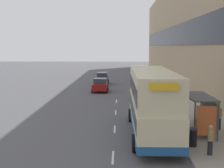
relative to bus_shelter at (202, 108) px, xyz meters
name	(u,v)px	position (x,y,z in m)	size (l,w,h in m)	color
pavement	(160,85)	(0.73, 26.60, -1.81)	(5.00, 93.00, 0.14)	#A39E93
terrace_facade	(189,29)	(4.72, 26.60, 6.52)	(3.10, 93.00, 16.81)	tan
lane_mark_1	(113,157)	(-5.77, -4.22, -1.87)	(0.12, 2.00, 0.01)	silver
lane_mark_2	(115,129)	(-5.77, 1.44, -1.87)	(0.12, 2.00, 0.01)	silver
lane_mark_3	(116,112)	(-5.77, 7.11, -1.87)	(0.12, 2.00, 0.01)	silver
lane_mark_4	(116,101)	(-5.77, 12.77, -1.87)	(0.12, 2.00, 0.01)	silver
bus_shelter	(202,108)	(0.00, 0.00, 0.00)	(1.60, 4.20, 2.48)	#4C4C51
double_decker_bus_near	(152,101)	(-3.30, 0.07, 0.41)	(2.85, 10.88, 4.30)	beige
car_0	(102,78)	(-8.14, 27.76, -0.98)	(1.97, 4.60, 1.82)	#4C5156
car_1	(144,92)	(-2.72, 13.74, -1.00)	(2.05, 3.82, 1.77)	navy
car_2	(100,85)	(-7.96, 19.91, -1.02)	(2.07, 3.90, 1.72)	maroon
pedestrian_at_shelter	(210,140)	(-0.62, -4.08, -0.91)	(0.32, 0.32, 1.63)	#23232D
pedestrian_1	(183,120)	(-1.16, 0.32, -0.88)	(0.33, 0.33, 1.68)	#23232D
pedestrian_4	(219,117)	(1.45, 1.06, -0.88)	(0.33, 0.33, 1.67)	#23232D
litter_bin	(192,137)	(-1.22, -2.63, -1.21)	(0.55, 0.55, 1.05)	black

